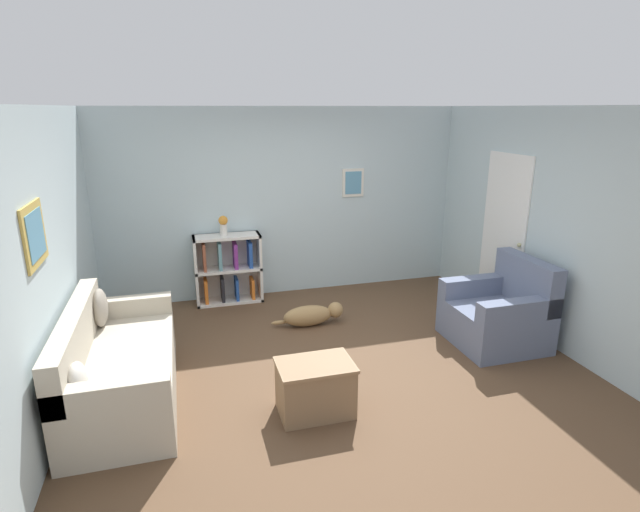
% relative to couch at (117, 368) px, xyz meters
% --- Properties ---
extents(ground_plane, '(14.00, 14.00, 0.00)m').
position_rel_couch_xyz_m(ground_plane, '(2.06, 0.15, -0.32)').
color(ground_plane, brown).
extents(wall_back, '(5.60, 0.13, 2.60)m').
position_rel_couch_xyz_m(wall_back, '(2.07, 2.40, 0.98)').
color(wall_back, silver).
rests_on(wall_back, ground_plane).
extents(wall_left, '(0.13, 5.00, 2.60)m').
position_rel_couch_xyz_m(wall_left, '(-0.48, 0.15, 0.98)').
color(wall_left, silver).
rests_on(wall_left, ground_plane).
extents(wall_right, '(0.16, 5.00, 2.60)m').
position_rel_couch_xyz_m(wall_right, '(4.61, 0.17, 0.97)').
color(wall_right, silver).
rests_on(wall_right, ground_plane).
extents(couch, '(0.88, 1.92, 0.89)m').
position_rel_couch_xyz_m(couch, '(0.00, 0.00, 0.00)').
color(couch, '#B7AD99').
rests_on(couch, ground_plane).
extents(bookshelf, '(0.89, 0.33, 0.94)m').
position_rel_couch_xyz_m(bookshelf, '(1.22, 2.19, 0.14)').
color(bookshelf, silver).
rests_on(bookshelf, ground_plane).
extents(recliner_chair, '(0.93, 0.96, 0.97)m').
position_rel_couch_xyz_m(recliner_chair, '(4.04, 0.08, 0.02)').
color(recliner_chair, slate).
rests_on(recliner_chair, ground_plane).
extents(coffee_table, '(0.66, 0.45, 0.47)m').
position_rel_couch_xyz_m(coffee_table, '(1.67, -0.68, -0.07)').
color(coffee_table, '#846647').
rests_on(coffee_table, ground_plane).
extents(dog, '(0.90, 0.23, 0.26)m').
position_rel_couch_xyz_m(dog, '(2.12, 1.10, -0.19)').
color(dog, '#9E7A4C').
rests_on(dog, ground_plane).
extents(vase, '(0.12, 0.12, 0.27)m').
position_rel_couch_xyz_m(vase, '(1.19, 2.17, 0.77)').
color(vase, silver).
rests_on(vase, bookshelf).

